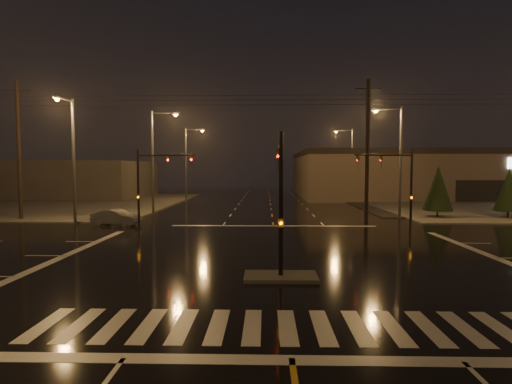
% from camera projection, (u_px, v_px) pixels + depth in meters
% --- Properties ---
extents(ground, '(140.00, 140.00, 0.00)m').
position_uv_depth(ground, '(278.00, 257.00, 20.37)').
color(ground, black).
rests_on(ground, ground).
extents(sidewalk_ne, '(36.00, 36.00, 0.12)m').
position_uv_depth(sidewalk_ne, '(511.00, 204.00, 49.59)').
color(sidewalk_ne, '#413E3A').
rests_on(sidewalk_ne, ground).
extents(sidewalk_nw, '(36.00, 36.00, 0.12)m').
position_uv_depth(sidewalk_nw, '(36.00, 203.00, 51.01)').
color(sidewalk_nw, '#413E3A').
rests_on(sidewalk_nw, ground).
extents(median_island, '(3.00, 1.60, 0.15)m').
position_uv_depth(median_island, '(281.00, 277.00, 16.37)').
color(median_island, '#413E3A').
rests_on(median_island, ground).
extents(crosswalk, '(15.00, 2.60, 0.01)m').
position_uv_depth(crosswalk, '(287.00, 327.00, 11.38)').
color(crosswalk, beige).
rests_on(crosswalk, ground).
extents(stop_bar_near, '(16.00, 0.50, 0.01)m').
position_uv_depth(stop_bar_near, '(292.00, 360.00, 9.39)').
color(stop_bar_near, beige).
rests_on(stop_bar_near, ground).
extents(stop_bar_far, '(16.00, 0.50, 0.01)m').
position_uv_depth(stop_bar_far, '(273.00, 226.00, 31.34)').
color(stop_bar_far, beige).
rests_on(stop_bar_far, ground).
extents(retail_building, '(60.20, 28.30, 7.20)m').
position_uv_depth(retail_building, '(483.00, 173.00, 65.20)').
color(retail_building, brown).
rests_on(retail_building, ground).
extents(commercial_block, '(30.00, 18.00, 5.60)m').
position_uv_depth(commercial_block, '(48.00, 179.00, 62.95)').
color(commercial_block, '#443E3B').
rests_on(commercial_block, ground).
extents(signal_mast_median, '(0.25, 4.59, 6.00)m').
position_uv_depth(signal_mast_median, '(280.00, 186.00, 17.08)').
color(signal_mast_median, black).
rests_on(signal_mast_median, ground).
extents(signal_mast_ne, '(4.84, 1.86, 6.00)m').
position_uv_depth(signal_mast_ne, '(400.00, 178.00, 30.03)').
color(signal_mast_ne, black).
rests_on(signal_mast_ne, ground).
extents(signal_mast_nw, '(4.84, 1.86, 6.00)m').
position_uv_depth(signal_mast_nw, '(150.00, 178.00, 30.48)').
color(signal_mast_nw, black).
rests_on(signal_mast_nw, ground).
extents(streetlight_1, '(2.77, 0.32, 10.00)m').
position_uv_depth(streetlight_1, '(156.00, 155.00, 38.25)').
color(streetlight_1, '#38383A').
rests_on(streetlight_1, ground).
extents(streetlight_2, '(2.77, 0.32, 10.00)m').
position_uv_depth(streetlight_2, '(188.00, 159.00, 54.22)').
color(streetlight_2, '#38383A').
rests_on(streetlight_2, ground).
extents(streetlight_3, '(2.77, 0.32, 10.00)m').
position_uv_depth(streetlight_3, '(397.00, 154.00, 35.73)').
color(streetlight_3, '#38383A').
rests_on(streetlight_3, ground).
extents(streetlight_4, '(2.77, 0.32, 10.00)m').
position_uv_depth(streetlight_4, '(350.00, 159.00, 55.69)').
color(streetlight_4, '#38383A').
rests_on(streetlight_4, ground).
extents(streetlight_5, '(0.32, 2.77, 10.00)m').
position_uv_depth(streetlight_5, '(72.00, 152.00, 31.57)').
color(streetlight_5, '#38383A').
rests_on(streetlight_5, ground).
extents(utility_pole_0, '(2.20, 0.32, 12.00)m').
position_uv_depth(utility_pole_0, '(19.00, 150.00, 34.50)').
color(utility_pole_0, black).
rests_on(utility_pole_0, ground).
extents(utility_pole_1, '(2.20, 0.32, 12.00)m').
position_uv_depth(utility_pole_1, '(367.00, 149.00, 33.79)').
color(utility_pole_1, black).
rests_on(utility_pole_1, ground).
extents(conifer_0, '(2.61, 2.61, 4.77)m').
position_uv_depth(conifer_0, '(438.00, 188.00, 36.21)').
color(conifer_0, black).
rests_on(conifer_0, ground).
extents(conifer_1, '(2.42, 2.42, 4.49)m').
position_uv_depth(conifer_1, '(509.00, 190.00, 35.81)').
color(conifer_1, black).
rests_on(conifer_1, ground).
extents(car_crossing, '(4.11, 2.16, 1.29)m').
position_uv_depth(car_crossing, '(116.00, 217.00, 31.55)').
color(car_crossing, slate).
rests_on(car_crossing, ground).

